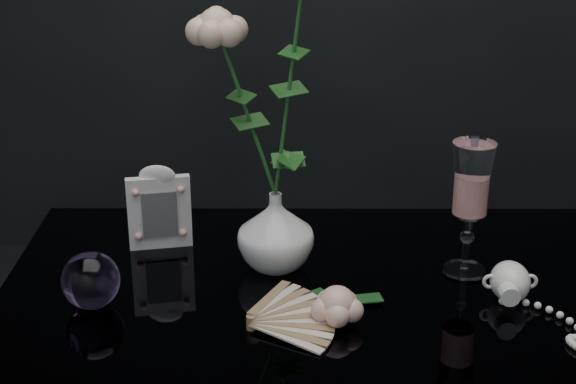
# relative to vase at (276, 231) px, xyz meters

# --- Properties ---
(vase) EXTENTS (0.16, 0.16, 0.13)m
(vase) POSITION_rel_vase_xyz_m (0.00, 0.00, 0.00)
(vase) COLOR white
(vase) RESTS_ON table
(wine_glass) EXTENTS (0.07, 0.07, 0.22)m
(wine_glass) POSITION_rel_vase_xyz_m (0.30, -0.02, 0.05)
(wine_glass) COLOR white
(wine_glass) RESTS_ON table
(picture_frame) EXTENTS (0.12, 0.10, 0.15)m
(picture_frame) POSITION_rel_vase_xyz_m (-0.20, 0.07, 0.01)
(picture_frame) COLOR white
(picture_frame) RESTS_ON table
(paperweight) EXTENTS (0.11, 0.11, 0.09)m
(paperweight) POSITION_rel_vase_xyz_m (-0.27, -0.13, -0.02)
(paperweight) COLOR #9F77C1
(paperweight) RESTS_ON table
(paper_fan) EXTENTS (0.26, 0.22, 0.02)m
(paper_fan) POSITION_rel_vase_xyz_m (-0.03, -0.19, -0.05)
(paper_fan) COLOR #FBF3C9
(paper_fan) RESTS_ON table
(loose_rose) EXTENTS (0.17, 0.20, 0.06)m
(loose_rose) POSITION_rel_vase_xyz_m (0.09, -0.17, -0.04)
(loose_rose) COLOR #FFBBA4
(loose_rose) RESTS_ON table
(pearl_jar) EXTENTS (0.21, 0.22, 0.06)m
(pearl_jar) POSITION_rel_vase_xyz_m (0.35, -0.10, -0.03)
(pearl_jar) COLOR white
(pearl_jar) RESTS_ON table
(roses) EXTENTS (0.21, 0.11, 0.46)m
(roses) POSITION_rel_vase_xyz_m (-0.01, 0.00, 0.27)
(roses) COLOR beige
(roses) RESTS_ON vase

